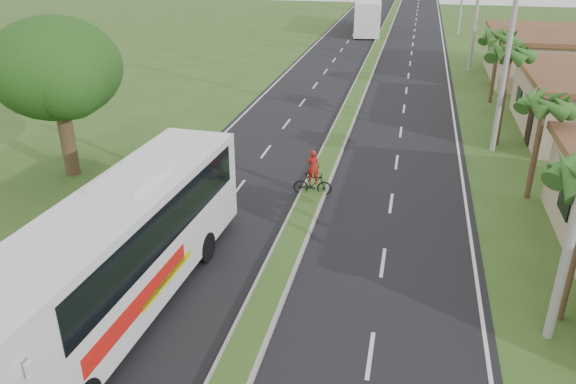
# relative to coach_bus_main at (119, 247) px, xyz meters

# --- Properties ---
(ground) EXTENTS (180.00, 180.00, 0.00)m
(ground) POSITION_rel_coach_bus_main_xyz_m (4.11, -0.42, -2.29)
(ground) COLOR #37511D
(ground) RESTS_ON ground
(road_asphalt) EXTENTS (14.00, 160.00, 0.02)m
(road_asphalt) POSITION_rel_coach_bus_main_xyz_m (4.11, 19.58, -2.28)
(road_asphalt) COLOR black
(road_asphalt) RESTS_ON ground
(median_strip) EXTENTS (1.20, 160.00, 0.18)m
(median_strip) POSITION_rel_coach_bus_main_xyz_m (4.11, 19.58, -2.19)
(median_strip) COLOR gray
(median_strip) RESTS_ON ground
(lane_edge_left) EXTENTS (0.12, 160.00, 0.01)m
(lane_edge_left) POSITION_rel_coach_bus_main_xyz_m (-2.59, 19.58, -2.29)
(lane_edge_left) COLOR silver
(lane_edge_left) RESTS_ON ground
(lane_edge_right) EXTENTS (0.12, 160.00, 0.01)m
(lane_edge_right) POSITION_rel_coach_bus_main_xyz_m (10.81, 19.58, -2.29)
(lane_edge_right) COLOR silver
(lane_edge_right) RESTS_ON ground
(shop_far) EXTENTS (8.60, 11.60, 3.82)m
(shop_far) POSITION_rel_coach_bus_main_xyz_m (18.11, 35.58, -0.36)
(shop_far) COLOR tan
(shop_far) RESTS_ON ground
(palm_verge_b) EXTENTS (2.40, 2.40, 5.05)m
(palm_verge_b) POSITION_rel_coach_bus_main_xyz_m (13.51, 11.58, 2.07)
(palm_verge_b) COLOR #473321
(palm_verge_b) RESTS_ON ground
(palm_verge_c) EXTENTS (2.40, 2.40, 5.85)m
(palm_verge_c) POSITION_rel_coach_bus_main_xyz_m (12.91, 18.58, 2.83)
(palm_verge_c) COLOR #473321
(palm_verge_c) RESTS_ON ground
(palm_verge_d) EXTENTS (2.40, 2.40, 5.25)m
(palm_verge_d) POSITION_rel_coach_bus_main_xyz_m (13.41, 27.58, 2.26)
(palm_verge_d) COLOR #473321
(palm_verge_d) RESTS_ON ground
(shade_tree) EXTENTS (6.30, 6.00, 7.54)m
(shade_tree) POSITION_rel_coach_bus_main_xyz_m (-8.01, 9.60, 2.74)
(shade_tree) COLOR #473321
(shade_tree) RESTS_ON ground
(utility_pole_b) EXTENTS (3.20, 0.28, 12.00)m
(utility_pole_b) POSITION_rel_coach_bus_main_xyz_m (12.58, 17.58, 3.97)
(utility_pole_b) COLOR gray
(utility_pole_b) RESTS_ON ground
(utility_pole_c) EXTENTS (1.60, 0.28, 11.00)m
(utility_pole_c) POSITION_rel_coach_bus_main_xyz_m (12.61, 37.58, 3.38)
(utility_pole_c) COLOR gray
(utility_pole_c) RESTS_ON ground
(coach_bus_main) EXTENTS (3.19, 12.98, 4.16)m
(coach_bus_main) POSITION_rel_coach_bus_main_xyz_m (0.00, 0.00, 0.00)
(coach_bus_main) COLOR silver
(coach_bus_main) RESTS_ON ground
(coach_bus_far) EXTENTS (3.91, 13.33, 3.83)m
(coach_bus_far) POSITION_rel_coach_bus_main_xyz_m (1.96, 57.61, -0.12)
(coach_bus_far) COLOR white
(coach_bus_far) RESTS_ON ground
(motorcyclist) EXTENTS (1.78, 0.63, 2.15)m
(motorcyclist) POSITION_rel_coach_bus_main_xyz_m (4.08, 9.72, -1.53)
(motorcyclist) COLOR black
(motorcyclist) RESTS_ON ground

